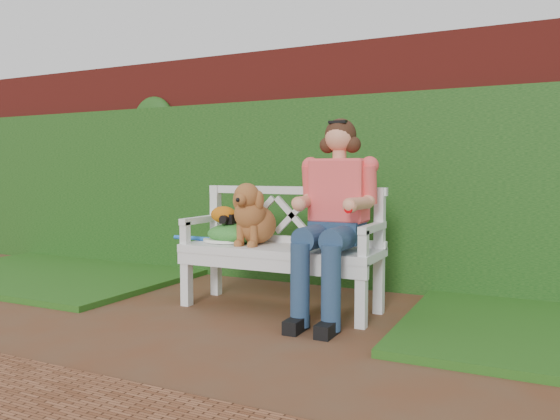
% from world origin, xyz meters
% --- Properties ---
extents(ground, '(60.00, 60.00, 0.00)m').
position_xyz_m(ground, '(0.00, 0.00, 0.00)').
color(ground, brown).
extents(brick_wall, '(10.00, 0.30, 2.20)m').
position_xyz_m(brick_wall, '(0.00, 1.90, 1.10)').
color(brick_wall, maroon).
rests_on(brick_wall, ground).
extents(ivy_hedge, '(10.00, 0.18, 1.70)m').
position_xyz_m(ivy_hedge, '(0.00, 1.68, 0.85)').
color(ivy_hedge, '#34651F').
rests_on(ivy_hedge, ground).
extents(grass_left, '(2.60, 2.00, 0.05)m').
position_xyz_m(grass_left, '(-2.40, 0.90, 0.03)').
color(grass_left, '#1A4212').
rests_on(grass_left, ground).
extents(garden_bench, '(1.59, 0.62, 0.48)m').
position_xyz_m(garden_bench, '(0.17, 0.65, 0.24)').
color(garden_bench, white).
rests_on(garden_bench, ground).
extents(seated_woman, '(0.74, 0.89, 1.39)m').
position_xyz_m(seated_woman, '(0.62, 0.63, 0.70)').
color(seated_woman, '#ED475F').
rests_on(seated_woman, ground).
extents(dog, '(0.36, 0.46, 0.48)m').
position_xyz_m(dog, '(-0.05, 0.65, 0.72)').
color(dog, '#AF5F3C').
rests_on(dog, garden_bench).
extents(tennis_racket, '(0.77, 0.56, 0.03)m').
position_xyz_m(tennis_racket, '(-0.34, 0.65, 0.50)').
color(tennis_racket, silver).
rests_on(tennis_racket, garden_bench).
extents(green_bag, '(0.44, 0.34, 0.15)m').
position_xyz_m(green_bag, '(-0.24, 0.67, 0.56)').
color(green_bag, '#227216').
rests_on(green_bag, garden_bench).
extents(camera_item, '(0.11, 0.09, 0.07)m').
position_xyz_m(camera_item, '(-0.27, 0.64, 0.67)').
color(camera_item, black).
rests_on(camera_item, green_bag).
extents(baseball_glove, '(0.25, 0.21, 0.13)m').
position_xyz_m(baseball_glove, '(-0.32, 0.65, 0.70)').
color(baseball_glove, '#C0620D').
rests_on(baseball_glove, green_bag).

